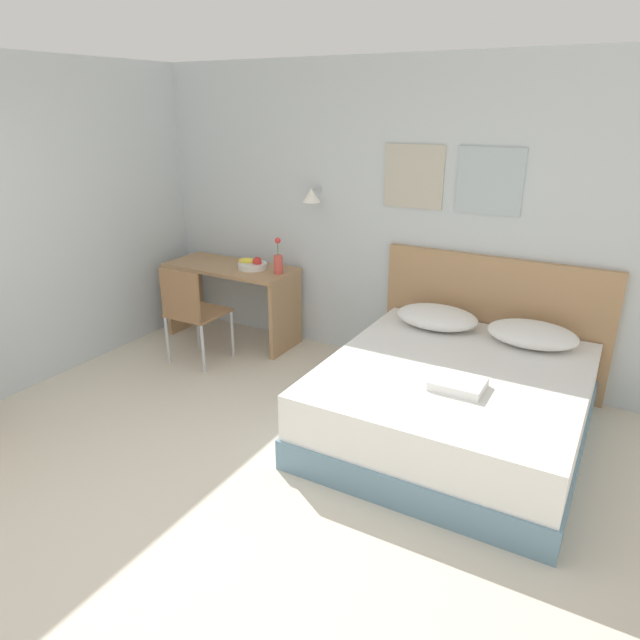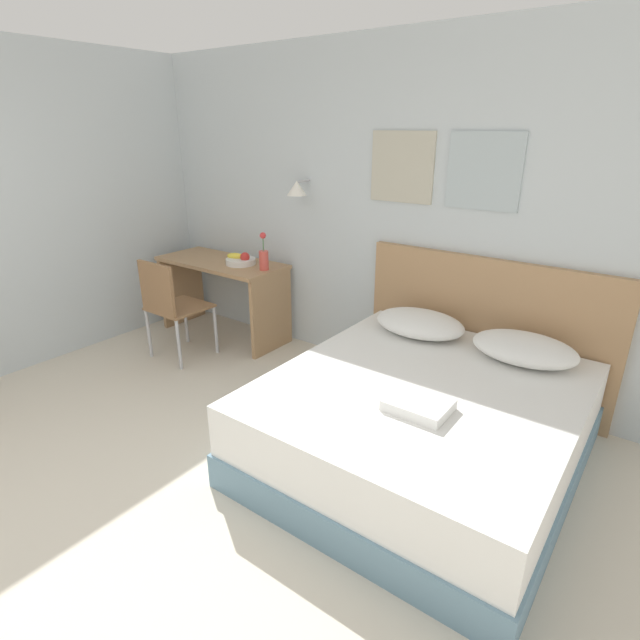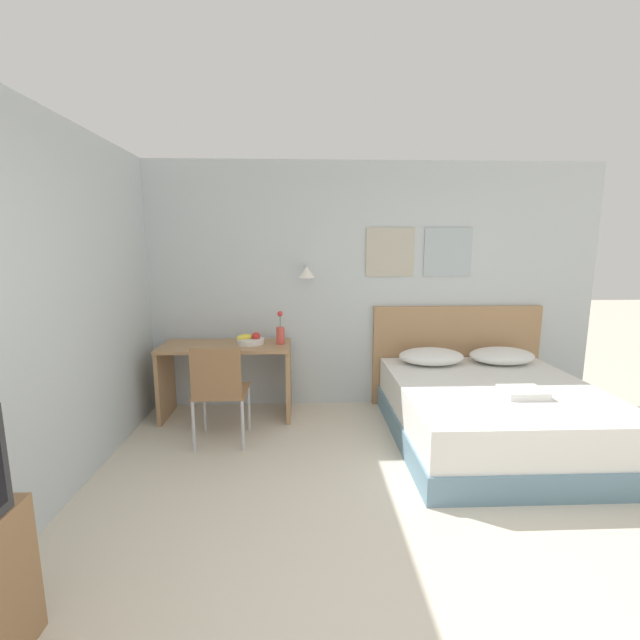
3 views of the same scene
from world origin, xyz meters
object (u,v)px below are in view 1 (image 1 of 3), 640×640
at_px(bed, 453,402).
at_px(pillow_right, 532,334).
at_px(headboard, 492,321).
at_px(desk_chair, 190,308).
at_px(flower_vase, 278,261).
at_px(fruit_bowl, 252,265).
at_px(pillow_left, 437,317).
at_px(folded_towel_near_foot, 458,384).
at_px(desk, 232,288).

bearing_deg(bed, pillow_right, 61.40).
distance_m(headboard, desk_chair, 2.64).
distance_m(desk_chair, flower_vase, 0.92).
bearing_deg(pillow_right, fruit_bowl, 179.22).
distance_m(desk_chair, fruit_bowl, 0.77).
relative_size(bed, pillow_left, 2.90).
bearing_deg(desk_chair, fruit_bowl, 74.17).
height_order(folded_towel_near_foot, desk_chair, desk_chair).
relative_size(bed, fruit_bowl, 6.80).
bearing_deg(folded_towel_near_foot, flower_vase, 153.75).
xyz_separation_m(headboard, fruit_bowl, (-2.26, -0.28, 0.25)).
relative_size(folded_towel_near_foot, fruit_bowl, 1.18).
bearing_deg(flower_vase, pillow_right, -0.65).
bearing_deg(desk, flower_vase, 1.26).
xyz_separation_m(pillow_left, flower_vase, (-1.57, 0.03, 0.26)).
height_order(pillow_right, folded_towel_near_foot, pillow_right).
bearing_deg(headboard, folded_towel_near_foot, -85.67).
distance_m(bed, folded_towel_near_foot, 0.43).
height_order(pillow_right, flower_vase, flower_vase).
bearing_deg(fruit_bowl, folded_towel_near_foot, -23.39).
relative_size(desk, desk_chair, 1.43).
bearing_deg(pillow_left, desk_chair, -162.28).
relative_size(folded_towel_near_foot, flower_vase, 0.99).
xyz_separation_m(fruit_bowl, flower_vase, (0.31, -0.01, 0.08)).
xyz_separation_m(pillow_right, desk_chair, (-2.83, -0.66, -0.08)).
bearing_deg(fruit_bowl, headboard, 7.06).
bearing_deg(desk, fruit_bowl, 4.98).
distance_m(pillow_right, flower_vase, 2.34).
xyz_separation_m(desk, flower_vase, (0.56, 0.01, 0.34)).
bearing_deg(bed, desk, 164.31).
xyz_separation_m(headboard, folded_towel_near_foot, (0.10, -1.30, 0.02)).
relative_size(bed, desk, 1.48).
distance_m(fruit_bowl, flower_vase, 0.32).
height_order(desk_chair, flower_vase, flower_vase).
relative_size(pillow_left, flower_vase, 1.97).
bearing_deg(folded_towel_near_foot, pillow_right, 74.21).
distance_m(headboard, folded_towel_near_foot, 1.30).
relative_size(bed, pillow_right, 2.90).
bearing_deg(bed, desk_chair, 179.39).
height_order(headboard, folded_towel_near_foot, headboard).
distance_m(pillow_left, flower_vase, 1.59).
xyz_separation_m(headboard, pillow_right, (0.38, -0.32, 0.07)).
bearing_deg(desk, pillow_left, -0.38).
xyz_separation_m(bed, desk, (-2.51, 0.70, 0.28)).
relative_size(headboard, fruit_bowl, 6.54).
bearing_deg(desk, desk_chair, -85.66).
xyz_separation_m(desk_chair, fruit_bowl, (0.20, 0.70, 0.26)).
height_order(headboard, desk_chair, headboard).
bearing_deg(flower_vase, folded_towel_near_foot, -26.25).
relative_size(pillow_right, desk_chair, 0.73).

